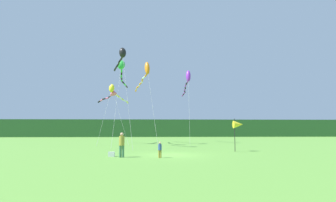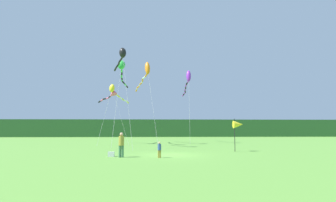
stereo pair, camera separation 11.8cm
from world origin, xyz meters
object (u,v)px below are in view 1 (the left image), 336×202
kite_black (122,55)px  kite_orange (146,72)px  kite_purple (187,80)px  person_adult (122,143)px  cooler_box (112,154)px  person_child (160,149)px  kite_yellow (114,91)px  banner_flag_pole (238,125)px  kite_green (122,69)px  kite_rainbow (112,93)px

kite_black → kite_orange: bearing=69.6°
kite_orange → kite_purple: size_ratio=1.06×
person_adult → cooler_box: person_adult is taller
person_child → kite_yellow: size_ratio=0.14×
person_child → banner_flag_pole: banner_flag_pole is taller
kite_green → kite_purple: kite_green is taller
kite_yellow → kite_rainbow: 0.45m
kite_yellow → person_child: bearing=-71.0°
kite_yellow → kite_orange: size_ratio=0.73×
kite_rainbow → banner_flag_pole: bearing=-41.7°
kite_rainbow → kite_green: bearing=-60.7°
person_adult → kite_yellow: size_ratio=0.23×
person_child → kite_green: (-4.54, 14.07, 8.96)m
cooler_box → kite_black: 13.25m
cooler_box → kite_orange: bearing=82.4°
kite_black → kite_rainbow: (-2.19, 7.35, -3.28)m
kite_black → kite_yellow: bearing=104.1°
person_adult → cooler_box: bearing=143.9°
kite_orange → kite_rainbow: (-4.62, 0.79, -2.75)m
person_adult → person_child: size_ratio=1.57×
kite_yellow → kite_purple: bearing=9.9°
kite_green → kite_black: bearing=-83.2°
person_child → cooler_box: size_ratio=2.49×
kite_orange → kite_rainbow: 5.44m
kite_purple → person_child: bearing=-103.2°
person_adult → kite_green: (-1.73, 13.64, 8.60)m
kite_green → banner_flag_pole: bearing=-37.5°
banner_flag_pole → person_child: bearing=-146.2°
person_child → kite_yellow: 19.05m
banner_flag_pole → kite_green: kite_green is taller
person_adult → person_child: (2.81, -0.43, -0.37)m
kite_black → kite_green: bearing=96.8°
kite_green → kite_rainbow: bearing=119.3°
kite_green → kite_yellow: size_ratio=1.42×
kite_orange → kite_rainbow: bearing=170.3°
banner_flag_pole → kite_green: size_ratio=0.26×
kite_rainbow → cooler_box: bearing=-80.9°
person_child → kite_purple: kite_purple is taller
kite_orange → kite_green: bearing=-143.7°
person_child → kite_orange: (-1.58, 16.25, 9.03)m
banner_flag_pole → kite_rainbow: 18.72m
kite_purple → kite_rainbow: size_ratio=1.35×
person_adult → kite_black: kite_black is taller
kite_orange → kite_purple: kite_orange is taller
kite_black → kite_rainbow: size_ratio=1.44×
kite_orange → person_child: bearing=-84.4°
kite_yellow → kite_green: bearing=-65.7°
kite_purple → kite_rainbow: (-10.59, -1.67, -2.17)m
banner_flag_pole → kite_rainbow: (-13.57, 12.11, 4.47)m
person_adult → cooler_box: (-0.82, 0.60, -0.84)m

